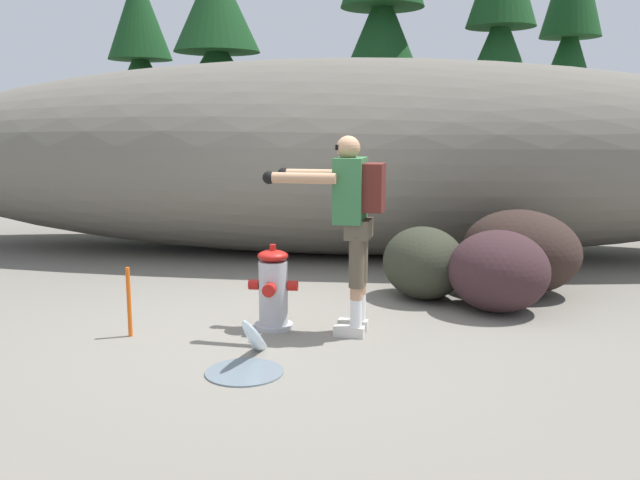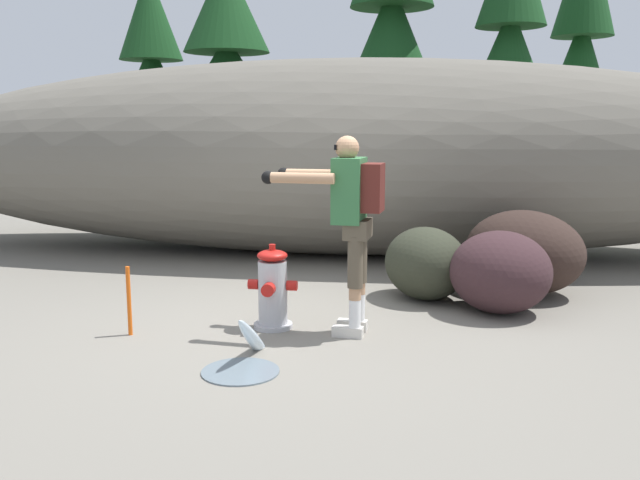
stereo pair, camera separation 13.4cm
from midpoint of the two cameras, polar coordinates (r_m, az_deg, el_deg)
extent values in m
cube|color=slate|center=(6.15, -1.37, -7.36)|extent=(56.00, 56.00, 0.04)
ellipsoid|color=#666056|center=(9.43, 2.33, 6.95)|extent=(13.35, 3.20, 2.66)
cylinder|color=#B2B2B7|center=(6.08, -3.32, -7.18)|extent=(0.35, 0.35, 0.04)
cylinder|color=#B2B2B7|center=(6.00, -3.35, -4.42)|extent=(0.26, 0.26, 0.56)
ellipsoid|color=red|center=(5.93, -3.38, -1.31)|extent=(0.27, 0.27, 0.10)
cylinder|color=red|center=(5.92, -3.39, -0.60)|extent=(0.06, 0.06, 0.05)
cylinder|color=red|center=(6.02, -4.97, -3.73)|extent=(0.09, 0.09, 0.09)
cylinder|color=red|center=(5.95, -1.73, -3.86)|extent=(0.09, 0.09, 0.09)
cylinder|color=red|center=(5.82, -3.71, -4.19)|extent=(0.11, 0.09, 0.11)
ellipsoid|color=silver|center=(5.47, -4.72, -8.60)|extent=(0.10, 0.99, 0.72)
cylinder|color=slate|center=(5.06, -5.94, -10.94)|extent=(0.57, 0.57, 0.01)
cube|color=beige|center=(5.82, 3.01, -7.71)|extent=(0.27, 0.12, 0.09)
cylinder|color=white|center=(5.76, 3.61, -6.18)|extent=(0.10, 0.10, 0.24)
cylinder|color=tan|center=(5.72, 3.63, -4.52)|extent=(0.10, 0.10, 0.10)
cylinder|color=brown|center=(5.66, 3.66, -1.88)|extent=(0.13, 0.13, 0.43)
cube|color=beige|center=(6.01, 3.37, -7.15)|extent=(0.27, 0.12, 0.09)
cylinder|color=white|center=(5.95, 3.96, -5.66)|extent=(0.10, 0.10, 0.24)
cylinder|color=tan|center=(5.91, 3.98, -4.06)|extent=(0.10, 0.10, 0.10)
cylinder|color=brown|center=(5.85, 4.01, -1.50)|extent=(0.13, 0.13, 0.43)
cube|color=brown|center=(5.71, 3.87, 0.94)|extent=(0.23, 0.34, 0.16)
cube|color=#336B3D|center=(5.68, 3.15, 4.19)|extent=(0.27, 0.38, 0.54)
cube|color=#511E19|center=(5.64, 5.16, 4.41)|extent=(0.19, 0.29, 0.40)
sphere|color=tan|center=(5.66, 2.99, 7.75)|extent=(0.20, 0.20, 0.20)
cube|color=black|center=(5.68, 2.14, 7.81)|extent=(0.03, 0.15, 0.04)
cylinder|color=tan|center=(5.54, -1.04, 5.23)|extent=(0.59, 0.14, 0.09)
sphere|color=black|center=(5.62, -3.72, 5.27)|extent=(0.11, 0.11, 0.11)
cylinder|color=tan|center=(5.96, 0.05, 5.55)|extent=(0.59, 0.14, 0.09)
sphere|color=black|center=(6.03, -2.45, 5.59)|extent=(0.11, 0.11, 0.11)
ellipsoid|color=#31231E|center=(7.54, 17.26, -0.97)|extent=(1.65, 1.60, 0.89)
ellipsoid|color=#372226|center=(6.71, 15.47, -2.61)|extent=(1.36, 1.36, 0.79)
ellipsoid|color=#2D3023|center=(7.06, 9.42, -1.94)|extent=(1.19, 1.24, 0.75)
cylinder|color=#47331E|center=(17.43, -13.41, 5.53)|extent=(0.28, 0.28, 1.18)
cone|color=#143D19|center=(17.40, -13.66, 11.68)|extent=(2.35, 2.35, 2.56)
cone|color=#143D19|center=(17.58, -13.92, 17.94)|extent=(1.53, 1.53, 2.13)
cylinder|color=#47331E|center=(15.36, -7.37, 5.44)|extent=(0.35, 0.35, 1.32)
cone|color=#143D19|center=(15.33, -7.52, 12.39)|extent=(2.88, 2.88, 2.40)
cone|color=#143D19|center=(15.52, -7.68, 19.04)|extent=(1.87, 1.87, 2.00)
cylinder|color=#47331E|center=(15.06, 6.08, 5.76)|extent=(0.33, 0.33, 1.52)
cone|color=#143D19|center=(15.08, 6.25, 14.82)|extent=(2.74, 2.74, 3.25)
cylinder|color=#47331E|center=(14.40, 15.44, 5.23)|extent=(0.26, 0.26, 1.49)
cone|color=#143D19|center=(14.40, 15.82, 13.41)|extent=(2.13, 2.13, 2.62)
cylinder|color=#47331E|center=(17.63, 20.72, 5.04)|extent=(0.26, 0.26, 1.07)
cone|color=#143D19|center=(17.61, 21.15, 12.11)|extent=(2.19, 2.19, 3.28)
cylinder|color=#E55914|center=(6.00, -15.15, -4.98)|extent=(0.04, 0.04, 0.60)
camera|label=1|loc=(0.07, -89.37, 0.11)|focal=38.06mm
camera|label=2|loc=(0.07, 90.63, -0.11)|focal=38.06mm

